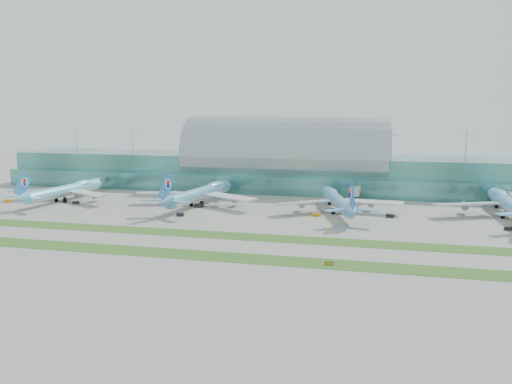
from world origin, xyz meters
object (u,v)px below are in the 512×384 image
(airliner_a, at_px, (65,190))
(airliner_c, at_px, (338,200))
(terminal, at_px, (287,165))
(airliner_b, at_px, (200,193))
(taxiway_sign_east, at_px, (329,264))
(airliner_d, at_px, (508,203))

(airliner_a, xyz_separation_m, airliner_c, (141.02, 2.63, 0.06))
(terminal, xyz_separation_m, airliner_b, (-30.67, -65.74, -7.92))
(terminal, xyz_separation_m, taxiway_sign_east, (45.03, -157.92, -13.70))
(taxiway_sign_east, bearing_deg, terminal, 92.06)
(airliner_c, distance_m, taxiway_sign_east, 90.00)
(terminal, distance_m, airliner_a, 125.64)
(airliner_b, bearing_deg, terminal, 72.48)
(airliner_c, bearing_deg, airliner_a, 164.10)
(airliner_b, bearing_deg, taxiway_sign_east, -43.12)
(terminal, xyz_separation_m, airliner_c, (37.71, -68.37, -8.40))
(airliner_a, relative_size, airliner_d, 0.91)
(airliner_a, distance_m, airliner_b, 72.83)
(airliner_b, xyz_separation_m, airliner_d, (143.37, 5.16, 0.06))
(taxiway_sign_east, bearing_deg, airliner_d, 41.33)
(airliner_b, xyz_separation_m, taxiway_sign_east, (75.70, -92.18, -5.79))
(airliner_c, distance_m, airliner_d, 75.40)
(airliner_b, height_order, airliner_c, airliner_b)
(airliner_b, relative_size, airliner_c, 1.11)
(terminal, height_order, airliner_d, terminal)
(airliner_a, distance_m, airliner_c, 141.04)
(airliner_a, bearing_deg, airliner_b, 9.75)
(airliner_b, height_order, airliner_d, airliner_d)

